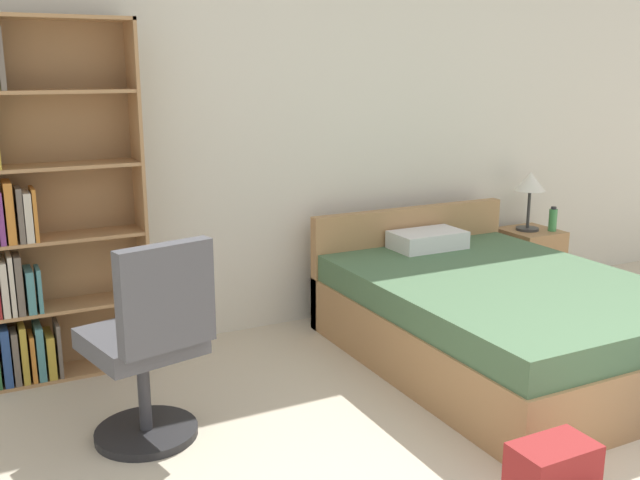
# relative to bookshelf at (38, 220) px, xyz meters

# --- Properties ---
(wall_back) EXTENTS (9.00, 0.06, 2.60)m
(wall_back) POSITION_rel_bookshelf_xyz_m (1.99, 0.22, 0.37)
(wall_back) COLOR silver
(wall_back) RESTS_ON ground_plane
(bookshelf) EXTENTS (0.90, 0.27, 2.02)m
(bookshelf) POSITION_rel_bookshelf_xyz_m (0.00, 0.00, 0.00)
(bookshelf) COLOR #AD7F51
(bookshelf) RESTS_ON ground_plane
(bed) EXTENTS (1.56, 2.09, 0.78)m
(bed) POSITION_rel_bookshelf_xyz_m (2.47, -0.97, -0.65)
(bed) COLOR #AD7F51
(bed) RESTS_ON ground_plane
(office_chair) EXTENTS (0.57, 0.65, 1.02)m
(office_chair) POSITION_rel_bookshelf_xyz_m (0.34, -1.05, -0.44)
(office_chair) COLOR #232326
(office_chair) RESTS_ON ground_plane
(nightstand) EXTENTS (0.40, 0.44, 0.52)m
(nightstand) POSITION_rel_bookshelf_xyz_m (3.58, -0.07, -0.67)
(nightstand) COLOR #AD7F51
(nightstand) RESTS_ON ground_plane
(table_lamp) EXTENTS (0.23, 0.23, 0.46)m
(table_lamp) POSITION_rel_bookshelf_xyz_m (3.54, -0.06, -0.06)
(table_lamp) COLOR #333333
(table_lamp) RESTS_ON nightstand
(water_bottle) EXTENTS (0.06, 0.06, 0.19)m
(water_bottle) POSITION_rel_bookshelf_xyz_m (3.70, -0.17, -0.32)
(water_bottle) COLOR #3F8C4C
(water_bottle) RESTS_ON nightstand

